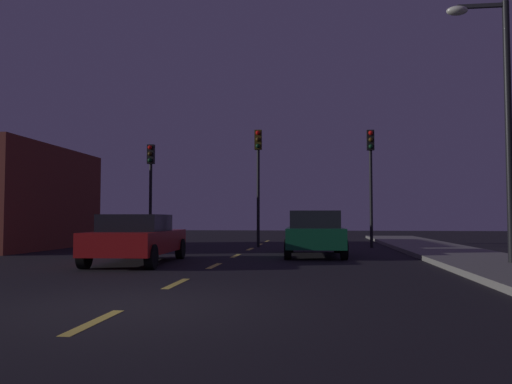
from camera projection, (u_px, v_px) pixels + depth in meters
The scene contains 16 objects.
ground_plane at pixel (218, 264), 14.54m from camera, with size 80.00×80.00×0.00m, color black.
sidewalk_curb_right at pixel (495, 264), 13.67m from camera, with size 3.00×40.00×0.15m, color gray.
lane_stripe_nearest at pixel (94, 322), 6.40m from camera, with size 0.16×1.60×0.01m, color #EACC4C.
lane_stripe_second at pixel (177, 283), 10.17m from camera, with size 0.16×1.60×0.01m, color #EACC4C.
lane_stripe_third at pixel (214, 266), 13.94m from camera, with size 0.16×1.60×0.01m, color #EACC4C.
lane_stripe_fourth at pixel (236, 256), 17.71m from camera, with size 0.16×1.60×0.01m, color #EACC4C.
lane_stripe_fifth at pixel (250, 249), 21.48m from camera, with size 0.16×1.60×0.01m, color #EACC4C.
lane_stripe_sixth at pixel (260, 244), 25.25m from camera, with size 0.16×1.60×0.01m, color #EACC4C.
lane_stripe_seventh at pixel (267, 241), 29.02m from camera, with size 0.16×1.60×0.01m, color #EACC4C.
traffic_signal_left at pixel (151, 175), 23.88m from camera, with size 0.32×0.38×4.74m.
traffic_signal_center at pixel (258, 165), 23.31m from camera, with size 0.32×0.38×5.33m.
traffic_signal_right at pixel (371, 165), 22.72m from camera, with size 0.32×0.38×5.22m.
car_stopped_ahead at pixel (315, 233), 17.69m from camera, with size 2.08×4.48×1.55m.
car_adjacent_lane at pixel (137, 238), 14.74m from camera, with size 2.17×4.68×1.40m.
street_lamp_right at pixel (499, 107), 13.48m from camera, with size 1.61×0.36×7.07m.
storefront_left at pixel (6, 198), 22.04m from camera, with size 5.03×7.98×4.33m, color maroon.
Camera 1 is at (2.77, -7.40, 1.30)m, focal length 35.95 mm.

